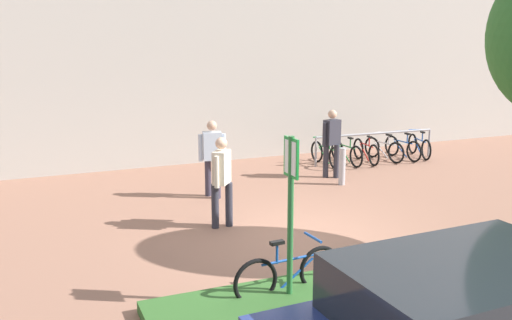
% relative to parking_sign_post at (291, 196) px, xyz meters
% --- Properties ---
extents(ground_plane, '(60.00, 60.00, 0.00)m').
position_rel_parking_sign_post_xyz_m(ground_plane, '(1.30, 2.10, -1.52)').
color(ground_plane, '#936651').
extents(planter_strip, '(7.00, 1.10, 0.16)m').
position_rel_parking_sign_post_xyz_m(planter_strip, '(1.54, 0.00, -1.44)').
color(planter_strip, '#336028').
rests_on(planter_strip, ground).
extents(parking_sign_post, '(0.08, 0.36, 2.32)m').
position_rel_parking_sign_post_xyz_m(parking_sign_post, '(0.00, 0.00, 0.00)').
color(parking_sign_post, '#2D7238').
rests_on(parking_sign_post, ground).
extents(bike_at_sign, '(1.68, 0.42, 0.86)m').
position_rel_parking_sign_post_xyz_m(bike_at_sign, '(0.08, 0.20, -1.17)').
color(bike_at_sign, black).
rests_on(bike_at_sign, ground).
extents(bike_rack_cluster, '(3.76, 1.65, 0.83)m').
position_rel_parking_sign_post_xyz_m(bike_rack_cluster, '(6.03, 6.98, -1.17)').
color(bike_rack_cluster, '#99999E').
rests_on(bike_rack_cluster, ground).
extents(bollard_steel, '(0.16, 0.16, 0.90)m').
position_rel_parking_sign_post_xyz_m(bollard_steel, '(3.86, 5.13, -1.07)').
color(bollard_steel, '#ADADB2').
rests_on(bollard_steel, ground).
extents(person_shirt_blue, '(0.60, 0.40, 1.72)m').
position_rel_parking_sign_post_xyz_m(person_shirt_blue, '(0.67, 5.31, -0.54)').
color(person_shirt_blue, '#383342').
rests_on(person_shirt_blue, ground).
extents(person_suited_navy, '(0.59, 0.33, 1.72)m').
position_rel_parking_sign_post_xyz_m(person_suited_navy, '(3.97, 5.84, -0.54)').
color(person_suited_navy, '#2D2D38').
rests_on(person_suited_navy, ground).
extents(person_casual_tan, '(0.44, 0.49, 1.72)m').
position_rel_parking_sign_post_xyz_m(person_casual_tan, '(0.20, 3.33, -0.54)').
color(person_casual_tan, '#2D2D38').
rests_on(person_casual_tan, ground).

